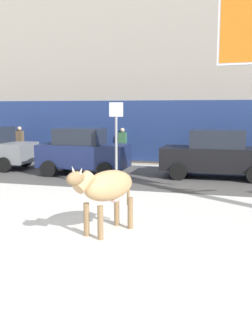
# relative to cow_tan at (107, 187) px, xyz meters

# --- Properties ---
(ground_plane) EXTENTS (120.00, 120.00, 0.00)m
(ground_plane) POSITION_rel_cow_tan_xyz_m (-0.35, -1.23, -0.99)
(ground_plane) COLOR silver
(road_strip) EXTENTS (60.00, 5.60, 0.01)m
(road_strip) POSITION_rel_cow_tan_xyz_m (-0.35, 7.26, -0.99)
(road_strip) COLOR #514F4C
(road_strip) RESTS_ON ground
(building_facade) EXTENTS (44.00, 6.10, 13.00)m
(building_facade) POSITION_rel_cow_tan_xyz_m (-0.35, 13.42, 5.49)
(building_facade) COLOR #A39989
(building_facade) RESTS_ON ground
(cow_tan) EXTENTS (1.12, 1.91, 1.54)m
(cow_tan) POSITION_rel_cow_tan_xyz_m (0.00, 0.00, 0.00)
(cow_tan) COLOR tan
(cow_tan) RESTS_ON ground
(car_navy_hatchback) EXTENTS (3.54, 1.98, 1.86)m
(car_navy_hatchback) POSITION_rel_cow_tan_xyz_m (-3.34, 7.02, -0.07)
(car_navy_hatchback) COLOR #19234C
(car_navy_hatchback) RESTS_ON ground
(car_black_sedan) EXTENTS (4.24, 2.05, 1.84)m
(car_black_sedan) POSITION_rel_cow_tan_xyz_m (1.86, 7.68, -0.09)
(car_black_sedan) COLOR black
(car_black_sedan) RESTS_ON ground
(pedestrian_near_billboard) EXTENTS (0.36, 0.24, 1.73)m
(pedestrian_near_billboard) POSITION_rel_cow_tan_xyz_m (-8.46, 10.22, -0.11)
(pedestrian_near_billboard) COLOR #282833
(pedestrian_near_billboard) RESTS_ON ground
(pedestrian_by_cars) EXTENTS (0.36, 0.24, 1.73)m
(pedestrian_by_cars) POSITION_rel_cow_tan_xyz_m (-8.06, 10.22, -0.11)
(pedestrian_by_cars) COLOR #282833
(pedestrian_by_cars) RESTS_ON ground
(pedestrian_far_left) EXTENTS (0.36, 0.24, 1.73)m
(pedestrian_far_left) POSITION_rel_cow_tan_xyz_m (-2.64, 10.22, -0.11)
(pedestrian_far_left) COLOR #282833
(pedestrian_far_left) RESTS_ON ground
(street_sign) EXTENTS (0.44, 0.08, 2.82)m
(street_sign) POSITION_rel_cow_tan_xyz_m (-1.07, 4.15, 0.68)
(street_sign) COLOR gray
(street_sign) RESTS_ON ground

